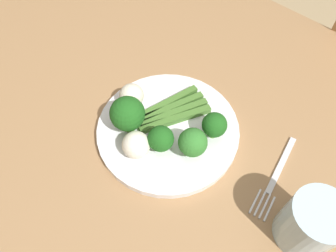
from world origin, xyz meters
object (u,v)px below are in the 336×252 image
cauliflower_mid (136,145)px  broccoli_back_right (126,115)px  water_glass (310,223)px  fork (275,177)px  asparagus_bundle (171,111)px  broccoli_near_center (214,125)px  plate (168,130)px  broccoli_left (161,139)px  cauliflower_front_left (132,96)px  broccoli_back (193,143)px  dining_table (168,185)px

cauliflower_mid → broccoli_back_right: bearing=-27.4°
broccoli_back_right → water_glass: water_glass is taller
water_glass → fork: bearing=-36.8°
asparagus_bundle → water_glass: water_glass is taller
broccoli_near_center → broccoli_back_right: size_ratio=0.72×
plate → cauliflower_mid: cauliflower_mid is taller
asparagus_bundle → fork: bearing=-60.3°
broccoli_left → broccoli_back_right: 0.07m
broccoli_back_right → cauliflower_mid: (-0.04, 0.02, -0.02)m
cauliflower_front_left → fork: bearing=-168.7°
asparagus_bundle → broccoli_back: (-0.08, 0.04, 0.03)m
broccoli_near_center → plate: bearing=30.8°
broccoli_back → broccoli_back_right: 0.12m
asparagus_bundle → water_glass: 0.28m
asparagus_bundle → water_glass: (-0.28, 0.03, 0.03)m
broccoli_back → broccoli_back_right: size_ratio=0.80×
broccoli_left → fork: 0.20m
cauliflower_front_left → fork: (-0.28, -0.06, -0.04)m
cauliflower_mid → plate: bearing=-95.1°
cauliflower_mid → cauliflower_front_left: size_ratio=1.04×
broccoli_left → fork: broccoli_left is taller
dining_table → broccoli_near_center: size_ratio=23.23×
asparagus_bundle → dining_table: bearing=-119.0°
fork → cauliflower_front_left: bearing=-88.7°
plate → broccoli_back: (-0.06, 0.01, 0.04)m
broccoli_back_right → broccoli_left: bearing=-172.3°
dining_table → plate: 0.12m
broccoli_left → cauliflower_front_left: 0.11m
broccoli_left → broccoli_near_center: size_ratio=1.02×
broccoli_near_center → water_glass: (-0.20, 0.04, 0.00)m
dining_table → cauliflower_mid: (0.05, 0.03, 0.14)m
asparagus_bundle → broccoli_left: 0.08m
fork → water_glass: water_glass is taller
dining_table → broccoli_left: size_ratio=22.88×
cauliflower_mid → fork: cauliflower_mid is taller
broccoli_left → fork: size_ratio=0.32×
broccoli_near_center → cauliflower_front_left: bearing=15.8°
dining_table → broccoli_left: bearing=-15.7°
dining_table → cauliflower_front_left: size_ratio=27.44×
cauliflower_front_left → water_glass: size_ratio=0.47×
water_glass → plate: bearing=-0.7°
broccoli_left → cauliflower_front_left: bearing=-19.2°
plate → asparagus_bundle: (0.02, -0.03, 0.01)m
broccoli_back → cauliflower_front_left: (0.15, -0.01, -0.01)m
dining_table → water_glass: water_glass is taller
dining_table → broccoli_left: 0.15m
broccoli_back → water_glass: bearing=-177.6°
dining_table → cauliflower_front_left: 0.19m
broccoli_near_center → broccoli_back_right: broccoli_back_right is taller
plate → asparagus_bundle: bearing=-58.7°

